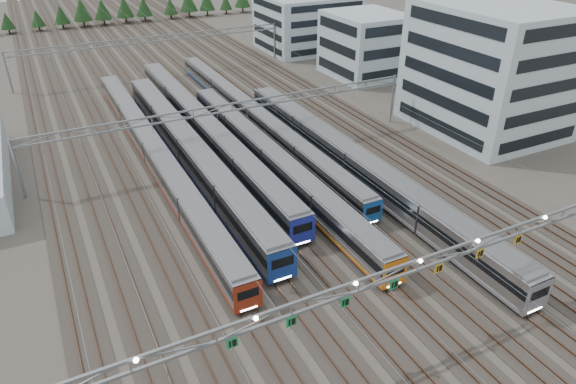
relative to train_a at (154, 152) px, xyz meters
name	(u,v)px	position (x,y,z in m)	size (l,w,h in m)	color
ground	(407,333)	(11.25, -41.64, -2.05)	(400.00, 400.00, 0.00)	#47423A
track_bed	(140,51)	(11.25, 58.36, -0.56)	(54.00, 260.00, 5.42)	#2D2823
train_a	(154,152)	(0.00, 0.00, 0.00)	(2.77, 67.15, 3.60)	black
train_b	(190,150)	(4.50, -2.09, 0.26)	(3.16, 58.37, 4.12)	black
train_c	(204,127)	(9.00, 5.14, 0.17)	(3.02, 64.05, 3.94)	black
train_d	(271,159)	(13.50, -9.34, 0.00)	(2.77, 54.83, 3.61)	black
train_e	(254,116)	(18.00, 6.81, -0.13)	(2.57, 67.17, 3.34)	black
train_f	(354,164)	(22.50, -15.93, 0.17)	(3.02, 58.53, 3.94)	black
gantry_near	(418,268)	(11.20, -41.76, 5.04)	(56.36, 0.61, 8.08)	gray
gantry_mid	(232,113)	(11.25, -1.64, 4.34)	(56.36, 0.36, 8.00)	gray
gantry_far	(153,44)	(11.25, 43.36, 4.34)	(56.36, 0.36, 8.00)	gray
depot_bldg_south	(490,69)	(50.77, -10.14, 7.59)	(18.00, 22.00, 19.28)	#ABC0CC
depot_bldg_mid	(366,45)	(50.32, 22.64, 4.29)	(14.00, 16.00, 12.69)	#ABC0CC
depot_bldg_north	(308,22)	(50.47, 47.62, 4.34)	(22.00, 18.00, 12.79)	#ABC0CC
treeline	(126,8)	(16.65, 99.57, 2.18)	(106.40, 5.60, 7.02)	#332114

